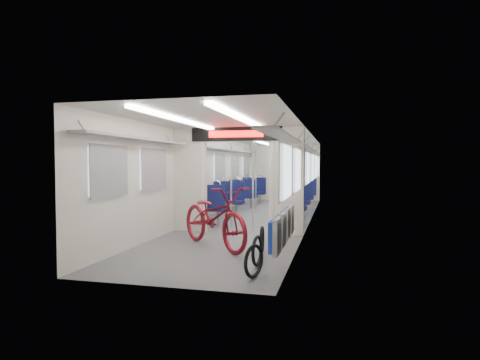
{
  "coord_description": "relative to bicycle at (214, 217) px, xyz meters",
  "views": [
    {
      "loc": [
        2.12,
        -10.5,
        1.52
      ],
      "look_at": [
        -0.09,
        -1.35,
        1.13
      ],
      "focal_mm": 30.0,
      "sensor_mm": 36.0,
      "label": 1
    }
  ],
  "objects": [
    {
      "name": "carriage",
      "position": [
        0.03,
        3.36,
        0.94
      ],
      "size": [
        12.0,
        12.02,
        2.31
      ],
      "color": "#515456",
      "rests_on": "ground"
    },
    {
      "name": "bicycle",
      "position": [
        0.0,
        0.0,
        0.0
      ],
      "size": [
        2.06,
        1.99,
        1.12
      ],
      "primitive_type": "imported",
      "rotation": [
        0.0,
        0.0,
        0.82
      ],
      "color": "maroon",
      "rests_on": "ground"
    },
    {
      "name": "flip_bench",
      "position": [
        1.38,
        -0.97,
        0.02
      ],
      "size": [
        0.12,
        2.06,
        0.47
      ],
      "color": "gray",
      "rests_on": "carriage"
    },
    {
      "name": "bike_hoop_a",
      "position": [
        1.09,
        -1.74,
        -0.36
      ],
      "size": [
        0.2,
        0.45,
        0.46
      ],
      "primitive_type": "torus",
      "rotation": [
        1.57,
        0.0,
        1.23
      ],
      "color": "black",
      "rests_on": "ground"
    },
    {
      "name": "bike_hoop_b",
      "position": [
        1.01,
        -1.12,
        -0.35
      ],
      "size": [
        0.1,
        0.46,
        0.46
      ],
      "primitive_type": "torus",
      "rotation": [
        1.57,
        0.0,
        1.46
      ],
      "color": "black",
      "rests_on": "ground"
    },
    {
      "name": "bike_hoop_c",
      "position": [
        0.92,
        -0.23,
        -0.35
      ],
      "size": [
        0.09,
        0.46,
        0.46
      ],
      "primitive_type": "torus",
      "rotation": [
        1.57,
        0.0,
        1.66
      ],
      "color": "black",
      "rests_on": "ground"
    },
    {
      "name": "seat_bay_near_left",
      "position": [
        -0.91,
        3.37,
        -0.01
      ],
      "size": [
        0.92,
        2.12,
        1.11
      ],
      "color": "#0E123F",
      "rests_on": "ground"
    },
    {
      "name": "seat_bay_near_right",
      "position": [
        0.96,
        3.91,
        -0.03
      ],
      "size": [
        0.89,
        1.99,
        1.08
      ],
      "color": "#0E123F",
      "rests_on": "ground"
    },
    {
      "name": "seat_bay_far_left",
      "position": [
        -0.91,
        7.1,
        -0.02
      ],
      "size": [
        0.9,
        2.03,
        1.09
      ],
      "color": "#0E123F",
      "rests_on": "ground"
    },
    {
      "name": "seat_bay_far_right",
      "position": [
        0.96,
        7.12,
        -0.01
      ],
      "size": [
        0.92,
        2.13,
        1.12
      ],
      "color": "#0E123F",
      "rests_on": "ground"
    },
    {
      "name": "stanchion_near_left",
      "position": [
        -0.24,
        2.13,
        0.59
      ],
      "size": [
        0.04,
        0.04,
        2.3
      ],
      "primitive_type": "cylinder",
      "color": "silver",
      "rests_on": "ground"
    },
    {
      "name": "stanchion_near_right",
      "position": [
        0.31,
        1.95,
        0.59
      ],
      "size": [
        0.04,
        0.04,
        2.3
      ],
      "primitive_type": "cylinder",
      "color": "silver",
      "rests_on": "ground"
    },
    {
      "name": "stanchion_far_left",
      "position": [
        -0.26,
        5.15,
        0.59
      ],
      "size": [
        0.04,
        0.04,
        2.3
      ],
      "primitive_type": "cylinder",
      "color": "silver",
      "rests_on": "ground"
    },
    {
      "name": "stanchion_far_right",
      "position": [
        0.45,
        5.43,
        0.59
      ],
      "size": [
        0.04,
        0.04,
        2.3
      ],
      "primitive_type": "cylinder",
      "color": "silver",
      "rests_on": "ground"
    }
  ]
}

